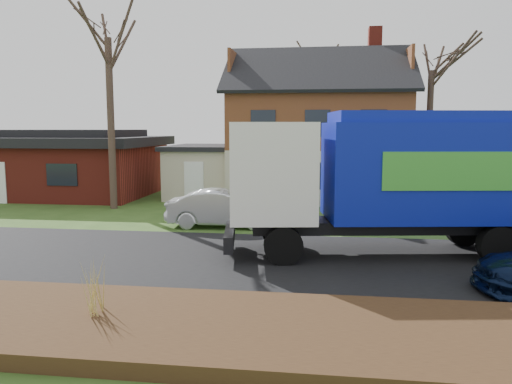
# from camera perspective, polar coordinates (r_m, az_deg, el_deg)

# --- Properties ---
(ground) EXTENTS (120.00, 120.00, 0.00)m
(ground) POSITION_cam_1_polar(r_m,az_deg,el_deg) (14.49, -1.70, -7.82)
(ground) COLOR #2F511B
(ground) RESTS_ON ground
(road) EXTENTS (80.00, 7.00, 0.02)m
(road) POSITION_cam_1_polar(r_m,az_deg,el_deg) (14.49, -1.70, -7.78)
(road) COLOR black
(road) RESTS_ON ground
(mulch_verge) EXTENTS (80.00, 3.50, 0.30)m
(mulch_verge) POSITION_cam_1_polar(r_m,az_deg,el_deg) (9.52, -7.07, -15.15)
(mulch_verge) COLOR black
(mulch_verge) RESTS_ON ground
(main_house) EXTENTS (12.95, 8.95, 9.26)m
(main_house) POSITION_cam_1_polar(r_m,az_deg,el_deg) (27.72, 6.07, 7.77)
(main_house) COLOR #C2B69C
(main_house) RESTS_ON ground
(ranch_house) EXTENTS (9.80, 8.20, 3.70)m
(ranch_house) POSITION_cam_1_polar(r_m,az_deg,el_deg) (30.43, -20.39, 3.14)
(ranch_house) COLOR maroon
(ranch_house) RESTS_ON ground
(garbage_truck) EXTENTS (10.22, 4.12, 4.26)m
(garbage_truck) POSITION_cam_1_polar(r_m,az_deg,el_deg) (15.38, 16.51, 2.06)
(garbage_truck) COLOR black
(garbage_truck) RESTS_ON ground
(silver_sedan) EXTENTS (4.41, 1.77, 1.42)m
(silver_sedan) POSITION_cam_1_polar(r_m,az_deg,el_deg) (19.23, -3.72, -1.89)
(silver_sedan) COLOR #B2B6BA
(silver_sedan) RESTS_ON ground
(tree_front_west) EXTENTS (3.68, 3.68, 10.95)m
(tree_front_west) POSITION_cam_1_polar(r_m,az_deg,el_deg) (24.88, -16.68, 19.16)
(tree_front_west) COLOR #47342A
(tree_front_west) RESTS_ON ground
(tree_front_east) EXTENTS (3.35, 3.35, 9.31)m
(tree_front_east) POSITION_cam_1_polar(r_m,az_deg,el_deg) (25.95, 19.54, 15.28)
(tree_front_east) COLOR #3E2E25
(tree_front_east) RESTS_ON ground
(tree_back) EXTENTS (3.24, 3.24, 10.25)m
(tree_back) POSITION_cam_1_polar(r_m,az_deg,el_deg) (36.21, 7.19, 14.80)
(tree_back) COLOR #3F3026
(tree_back) RESTS_ON ground
(grass_clump_mid) EXTENTS (0.37, 0.31, 1.04)m
(grass_clump_mid) POSITION_cam_1_polar(r_m,az_deg,el_deg) (10.07, -17.96, -10.16)
(grass_clump_mid) COLOR tan
(grass_clump_mid) RESTS_ON mulch_verge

